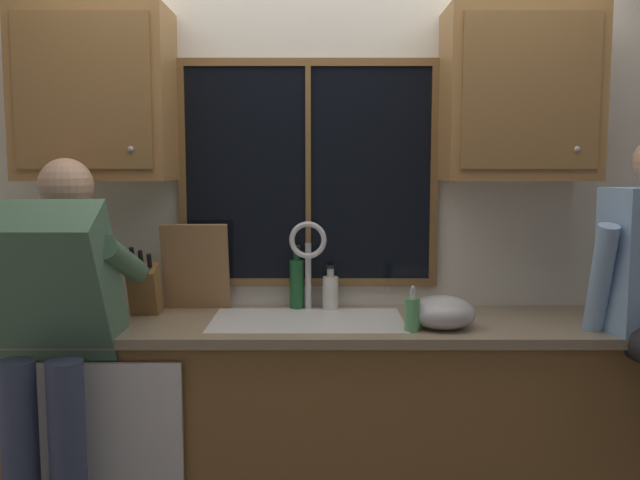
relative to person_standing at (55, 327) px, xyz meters
The scene contains 21 objects.
back_wall 1.28m from the person_standing, 33.88° to the left, with size 5.43×0.12×2.55m, color silver.
window_glass 1.25m from the person_standing, 33.83° to the left, with size 1.10×0.02×0.95m, color black.
window_frame_top 1.53m from the person_standing, 33.41° to the left, with size 1.17×0.02×0.04m, color brown.
window_frame_bottom 1.12m from the person_standing, 33.41° to the left, with size 1.17×0.02×0.04m, color brown.
window_frame_left 0.91m from the person_standing, 59.24° to the left, with size 0.04×0.02×0.95m, color brown.
window_frame_right 1.71m from the person_standing, 22.31° to the left, with size 0.04×0.02×0.95m, color brown.
window_mullion_center 1.25m from the person_standing, 33.32° to the left, with size 0.02×0.02×0.95m, color brown.
lower_cabinet_run 1.21m from the person_standing, 18.42° to the left, with size 3.03×0.58×0.88m, color olive.
countertop 1.09m from the person_standing, 17.41° to the left, with size 3.09×0.62×0.04m, color gray.
dishwasher_front 0.54m from the person_standing, ahead, with size 0.60×0.02×0.74m, color white.
upper_cabinet_left 1.00m from the person_standing, 85.15° to the left, with size 0.63×0.36×0.72m.
upper_cabinet_right 2.09m from the person_standing, 14.25° to the left, with size 0.63×0.36×0.72m.
sink 1.00m from the person_standing, 19.68° to the left, with size 0.80×0.46×0.21m.
faucet 1.09m from the person_standing, 28.64° to the left, with size 0.18×0.09×0.40m.
person_standing is the anchor object (origin of this frame).
knife_block 0.51m from the person_standing, 62.90° to the left, with size 0.12×0.18×0.32m.
cutting_board 0.71m from the person_standing, 51.45° to the left, with size 0.30×0.02×0.40m, color #997047.
mixing_bowl 1.49m from the person_standing, ahead, with size 0.26×0.26×0.13m, color #B7B7BC.
soap_dispenser 1.36m from the person_standing, ahead, with size 0.06×0.07×0.18m.
bottle_green_glass 1.05m from the person_standing, 33.03° to the left, with size 0.06×0.06×0.29m.
bottle_tall_clear 1.17m from the person_standing, 27.61° to the left, with size 0.07×0.07×0.20m.
Camera 1 is at (-0.05, -3.11, 1.57)m, focal length 38.53 mm.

